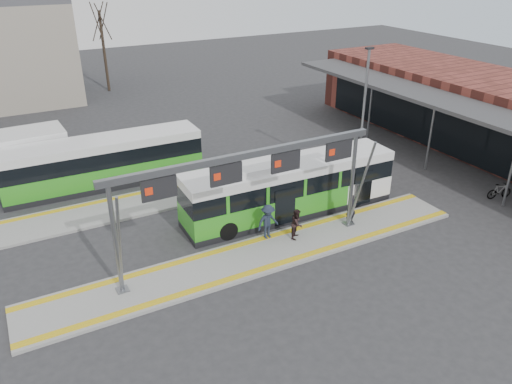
# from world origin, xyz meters

# --- Properties ---
(ground) EXTENTS (120.00, 120.00, 0.00)m
(ground) POSITION_xyz_m (0.00, 0.00, 0.00)
(ground) COLOR #2D2D30
(ground) RESTS_ON ground
(platform_main) EXTENTS (22.00, 3.00, 0.15)m
(platform_main) POSITION_xyz_m (0.00, 0.00, 0.07)
(platform_main) COLOR gray
(platform_main) RESTS_ON ground
(platform_second) EXTENTS (20.00, 3.00, 0.15)m
(platform_second) POSITION_xyz_m (-4.00, 8.00, 0.07)
(platform_second) COLOR gray
(platform_second) RESTS_ON ground
(tactile_main) EXTENTS (22.00, 2.65, 0.02)m
(tactile_main) POSITION_xyz_m (0.00, 0.00, 0.16)
(tactile_main) COLOR yellow
(tactile_main) RESTS_ON platform_main
(tactile_second) EXTENTS (20.00, 0.35, 0.02)m
(tactile_second) POSITION_xyz_m (-4.00, 9.15, 0.16)
(tactile_second) COLOR yellow
(tactile_second) RESTS_ON platform_second
(gantry) EXTENTS (13.00, 1.68, 5.20)m
(gantry) POSITION_xyz_m (-0.35, 0.25, 4.30)
(gantry) COLOR slate
(gantry) RESTS_ON platform_main
(station_building) EXTENTS (11.50, 32.00, 5.00)m
(station_building) POSITION_xyz_m (21.83, 4.00, 2.53)
(station_building) COLOR brown
(station_building) RESTS_ON ground
(hero_bus) EXTENTS (12.11, 2.91, 3.31)m
(hero_bus) POSITION_xyz_m (3.56, 3.16, 1.52)
(hero_bus) COLOR black
(hero_bus) RESTS_ON ground
(bg_bus_green) EXTENTS (11.93, 2.78, 2.97)m
(bg_bus_green) POSITION_xyz_m (-4.49, 11.72, 1.47)
(bg_bus_green) COLOR black
(bg_bus_green) RESTS_ON ground
(passenger_a) EXTENTS (0.63, 0.45, 1.64)m
(passenger_a) POSITION_xyz_m (5.67, 0.37, 0.97)
(passenger_a) COLOR black
(passenger_a) RESTS_ON platform_main
(passenger_b) EXTENTS (0.97, 0.95, 1.57)m
(passenger_b) POSITION_xyz_m (2.37, 0.46, 0.94)
(passenger_b) COLOR black
(passenger_b) RESTS_ON platform_main
(passenger_c) EXTENTS (1.25, 0.80, 1.84)m
(passenger_c) POSITION_xyz_m (1.06, 1.10, 1.07)
(passenger_c) COLOR #1F2738
(passenger_c) RESTS_ON platform_main
(bicycle_d) EXTENTS (1.64, 0.83, 0.95)m
(bicycle_d) POSITION_xyz_m (15.36, -1.24, 0.47)
(bicycle_d) COLOR gray
(bicycle_d) RESTS_ON ground
(tree_left) EXTENTS (1.40, 1.40, 8.61)m
(tree_left) POSITION_xyz_m (-5.40, 32.91, 6.53)
(tree_left) COLOR #382B21
(tree_left) RESTS_ON ground
(tree_mid) EXTENTS (1.40, 1.40, 8.95)m
(tree_mid) POSITION_xyz_m (1.17, 34.72, 6.79)
(tree_mid) COLOR #382B21
(tree_mid) RESTS_ON ground
(lamp_east) EXTENTS (0.50, 0.25, 8.20)m
(lamp_east) POSITION_xyz_m (9.87, 5.00, 4.34)
(lamp_east) COLOR slate
(lamp_east) RESTS_ON ground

